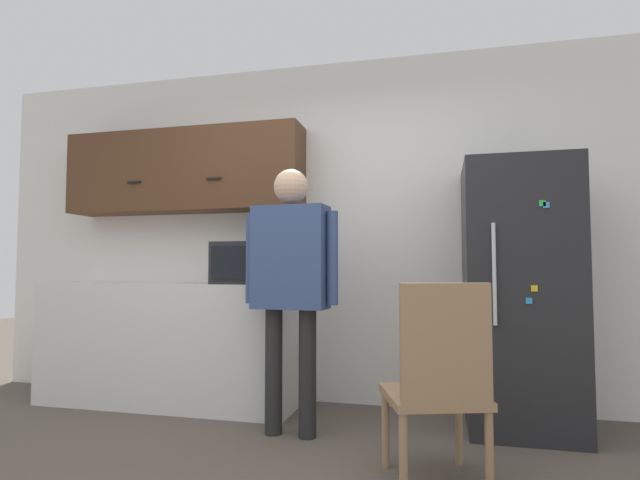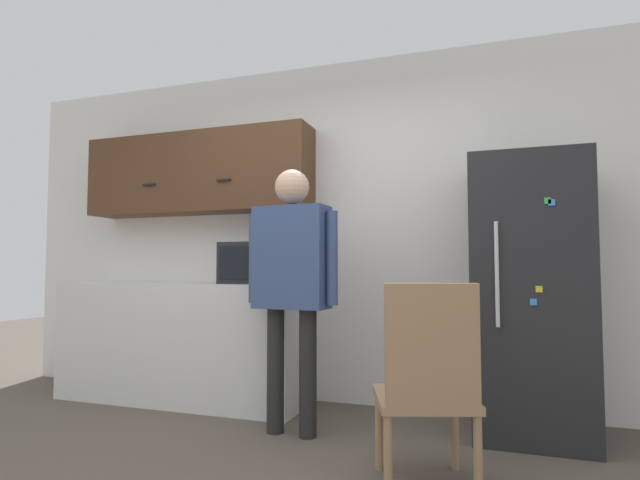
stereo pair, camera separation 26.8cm
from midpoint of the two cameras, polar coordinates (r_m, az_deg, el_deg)
back_wall at (r=3.98m, az=4.23°, el=1.16°), size 6.00×0.06×2.70m
counter at (r=4.17m, az=-13.44°, el=-11.16°), size 2.00×0.62×0.93m
upper_cabinets at (r=4.33m, az=-12.13°, el=7.40°), size 2.00×0.34×0.67m
microwave at (r=3.78m, az=-5.03°, el=-2.65°), size 0.49×0.43×0.31m
person at (r=3.19m, az=-0.84°, el=-3.50°), size 0.62×0.25×1.68m
refrigerator at (r=3.49m, az=24.77°, el=-5.78°), size 0.69×0.72×1.74m
chair at (r=2.49m, az=15.33°, el=-15.29°), size 0.57×0.57×0.98m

